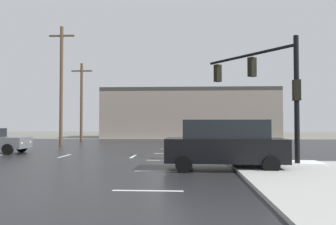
{
  "coord_description": "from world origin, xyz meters",
  "views": [
    {
      "loc": [
        1.13,
        -19.68,
        1.9
      ],
      "look_at": [
        -0.25,
        4.16,
        2.66
      ],
      "focal_mm": 37.06,
      "sensor_mm": 36.0,
      "label": 1
    }
  ],
  "objects_px": {
    "traffic_signal_mast": "(267,81)",
    "utility_pole_far": "(61,83)",
    "suv_black": "(225,143)",
    "sedan_tan": "(219,136)",
    "suv_green": "(246,136)",
    "utility_pole_distant": "(81,100)"
  },
  "relations": [
    {
      "from": "sedan_tan",
      "to": "utility_pole_distant",
      "type": "height_order",
      "value": "utility_pole_distant"
    },
    {
      "from": "sedan_tan",
      "to": "suv_black",
      "type": "bearing_deg",
      "value": 177.74
    },
    {
      "from": "suv_black",
      "to": "utility_pole_far",
      "type": "distance_m",
      "value": 19.8
    },
    {
      "from": "traffic_signal_mast",
      "to": "suv_green",
      "type": "relative_size",
      "value": 1.12
    },
    {
      "from": "suv_black",
      "to": "utility_pole_far",
      "type": "height_order",
      "value": "utility_pole_far"
    },
    {
      "from": "suv_black",
      "to": "utility_pole_far",
      "type": "relative_size",
      "value": 0.48
    },
    {
      "from": "suv_black",
      "to": "utility_pole_far",
      "type": "bearing_deg",
      "value": -48.37
    },
    {
      "from": "suv_black",
      "to": "utility_pole_distant",
      "type": "relative_size",
      "value": 0.59
    },
    {
      "from": "suv_green",
      "to": "utility_pole_distant",
      "type": "bearing_deg",
      "value": 52.76
    },
    {
      "from": "suv_black",
      "to": "utility_pole_distant",
      "type": "xyz_separation_m",
      "value": [
        -12.71,
        21.6,
        3.24
      ]
    },
    {
      "from": "traffic_signal_mast",
      "to": "utility_pole_far",
      "type": "bearing_deg",
      "value": 12.91
    },
    {
      "from": "suv_green",
      "to": "utility_pole_distant",
      "type": "height_order",
      "value": "utility_pole_distant"
    },
    {
      "from": "suv_black",
      "to": "utility_pole_distant",
      "type": "distance_m",
      "value": 25.27
    },
    {
      "from": "suv_black",
      "to": "suv_green",
      "type": "height_order",
      "value": "same"
    },
    {
      "from": "sedan_tan",
      "to": "utility_pole_far",
      "type": "bearing_deg",
      "value": 94.1
    },
    {
      "from": "traffic_signal_mast",
      "to": "sedan_tan",
      "type": "distance_m",
      "value": 13.51
    },
    {
      "from": "suv_black",
      "to": "suv_green",
      "type": "bearing_deg",
      "value": -103.39
    },
    {
      "from": "utility_pole_far",
      "to": "sedan_tan",
      "type": "bearing_deg",
      "value": 2.2
    },
    {
      "from": "sedan_tan",
      "to": "utility_pole_distant",
      "type": "bearing_deg",
      "value": 67.65
    },
    {
      "from": "suv_black",
      "to": "sedan_tan",
      "type": "bearing_deg",
      "value": -92.33
    },
    {
      "from": "suv_green",
      "to": "suv_black",
      "type": "bearing_deg",
      "value": 170.47
    },
    {
      "from": "sedan_tan",
      "to": "utility_pole_distant",
      "type": "distance_m",
      "value": 15.56
    }
  ]
}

